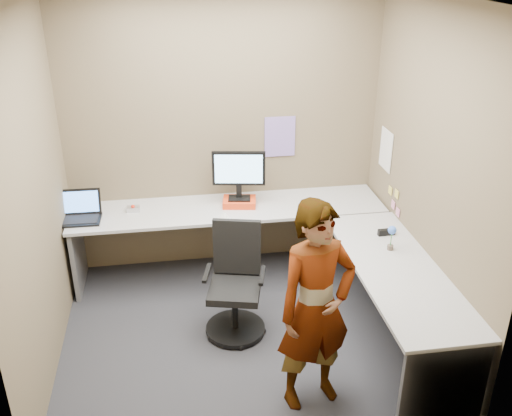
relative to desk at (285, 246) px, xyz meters
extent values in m
plane|color=#232327|center=(-0.44, -0.39, -0.59)|extent=(3.00, 3.00, 0.00)
plane|color=brown|center=(-0.44, 0.91, 0.76)|extent=(3.00, 0.00, 3.00)
plane|color=brown|center=(1.06, -0.39, 0.76)|extent=(0.00, 2.70, 2.70)
plane|color=brown|center=(-1.94, -0.39, 0.76)|extent=(0.00, 2.70, 2.70)
cube|color=beige|center=(-0.44, 0.59, 0.13)|extent=(2.96, 0.65, 0.03)
cube|color=beige|center=(0.74, -0.71, 0.13)|extent=(0.65, 1.91, 0.03)
cube|color=#59595B|center=(-1.88, 0.59, -0.24)|extent=(0.04, 0.60, 0.70)
cube|color=#59595B|center=(1.00, 0.59, -0.24)|extent=(0.04, 0.60, 0.70)
cube|color=#59595B|center=(0.74, -1.63, -0.24)|extent=(0.60, 0.04, 0.70)
cube|color=red|center=(-0.33, 0.62, 0.17)|extent=(0.34, 0.28, 0.06)
cube|color=black|center=(-0.33, 0.62, 0.21)|extent=(0.23, 0.18, 0.02)
cube|color=black|center=(-0.33, 0.64, 0.28)|extent=(0.06, 0.05, 0.12)
cube|color=black|center=(-0.33, 0.64, 0.51)|extent=(0.50, 0.12, 0.33)
cube|color=#90CDF9|center=(-0.33, 0.62, 0.51)|extent=(0.44, 0.08, 0.28)
cube|color=black|center=(-1.79, 0.50, 0.15)|extent=(0.36, 0.27, 0.02)
cube|color=black|center=(-1.79, 0.63, 0.28)|extent=(0.36, 0.08, 0.23)
cube|color=#457DDA|center=(-1.79, 0.63, 0.28)|extent=(0.31, 0.06, 0.19)
cube|color=#B7B7BC|center=(-1.33, 0.64, 0.16)|extent=(0.12, 0.08, 0.04)
sphere|color=red|center=(-1.33, 0.63, 0.19)|extent=(0.04, 0.04, 0.04)
cone|color=white|center=(-0.50, 0.36, 0.17)|extent=(0.10, 0.10, 0.06)
cube|color=black|center=(0.85, -0.18, 0.17)|extent=(0.15, 0.05, 0.05)
cylinder|color=brown|center=(0.79, -0.43, 0.16)|extent=(0.05, 0.05, 0.04)
cylinder|color=#338C3F|center=(0.79, -0.43, 0.25)|extent=(0.01, 0.01, 0.14)
sphere|color=#4377EE|center=(0.79, -0.43, 0.32)|extent=(0.07, 0.07, 0.07)
cube|color=#846BB7|center=(0.11, 0.90, 0.71)|extent=(0.30, 0.01, 0.40)
cube|color=white|center=(1.05, 0.51, 0.66)|extent=(0.01, 0.28, 0.38)
cube|color=#F2E059|center=(1.05, 0.16, 0.36)|extent=(0.01, 0.07, 0.07)
cube|color=pink|center=(1.05, 0.21, 0.23)|extent=(0.01, 0.07, 0.07)
cube|color=pink|center=(1.05, 0.09, 0.21)|extent=(0.01, 0.07, 0.07)
cube|color=#F2E059|center=(1.05, 0.31, 0.33)|extent=(0.01, 0.07, 0.07)
cylinder|color=black|center=(-0.50, -0.37, -0.55)|extent=(0.51, 0.51, 0.04)
cylinder|color=black|center=(-0.50, -0.37, -0.35)|extent=(0.05, 0.05, 0.36)
cube|color=black|center=(-0.50, -0.37, -0.16)|extent=(0.50, 0.50, 0.06)
cube|color=black|center=(-0.45, -0.18, 0.13)|extent=(0.40, 0.14, 0.50)
cube|color=black|center=(-0.72, -0.31, -0.01)|extent=(0.10, 0.27, 0.03)
cube|color=black|center=(-0.28, -0.42, -0.01)|extent=(0.10, 0.27, 0.03)
imported|color=#999399|center=(-0.04, -1.20, 0.20)|extent=(0.65, 0.51, 1.57)
camera|label=1|loc=(-0.94, -4.29, 2.47)|focal=40.00mm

